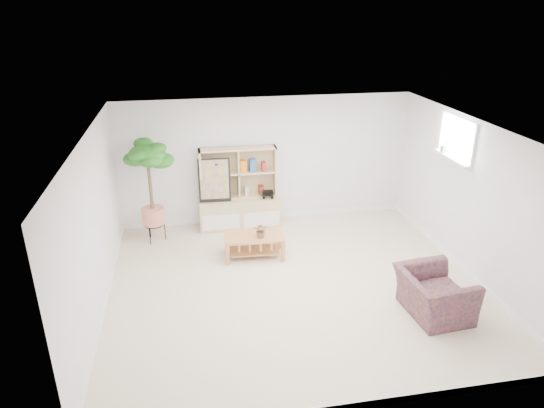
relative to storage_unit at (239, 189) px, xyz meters
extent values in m
cube|color=tan|center=(0.55, -2.24, -0.76)|extent=(5.50, 5.00, 0.01)
cube|color=white|center=(0.55, -2.24, 1.64)|extent=(5.50, 5.00, 0.01)
cube|color=white|center=(0.55, 0.26, 0.44)|extent=(5.50, 0.01, 2.40)
cube|color=white|center=(0.55, -4.74, 0.44)|extent=(5.50, 0.01, 2.40)
cube|color=white|center=(-2.20, -2.24, 0.44)|extent=(0.01, 5.00, 2.40)
cube|color=white|center=(3.30, -2.24, 0.44)|extent=(0.01, 5.00, 2.40)
cube|color=white|center=(3.22, -1.64, 0.92)|extent=(0.14, 1.00, 0.04)
imported|color=#19721A|center=(0.20, -1.34, -0.24)|extent=(0.27, 0.25, 0.25)
imported|color=#14153A|center=(2.26, -3.29, -0.41)|extent=(0.90, 1.02, 0.71)
imported|color=#206E18|center=(3.22, -1.37, 1.06)|extent=(0.15, 0.13, 0.23)
camera|label=1|loc=(-0.90, -8.39, 3.22)|focal=32.00mm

